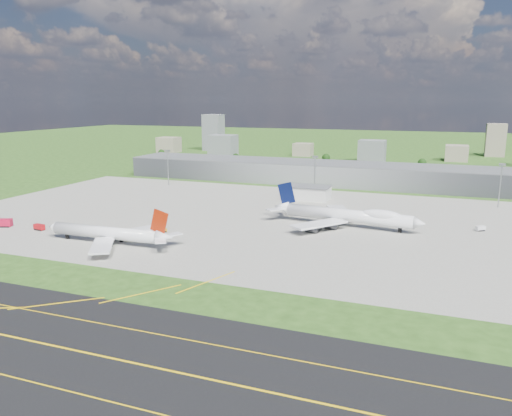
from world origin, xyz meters
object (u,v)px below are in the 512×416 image
(airliner_blue_quad, at_px, (348,216))
(van_white_near, at_px, (317,227))
(airliner_red_twin, at_px, (110,234))
(crash_tender, at_px, (39,227))
(fire_truck, at_px, (2,223))
(tug_yellow, at_px, (164,231))
(van_white_far, at_px, (480,229))

(airliner_blue_quad, xyz_separation_m, van_white_near, (-12.44, -11.55, -4.17))
(airliner_red_twin, height_order, crash_tender, airliner_red_twin)
(fire_truck, height_order, van_white_near, fire_truck)
(airliner_red_twin, relative_size, airliner_blue_quad, 0.82)
(crash_tender, distance_m, tug_yellow, 60.66)
(van_white_far, bearing_deg, crash_tender, 162.63)
(tug_yellow, relative_size, van_white_far, 0.74)
(fire_truck, relative_size, van_white_near, 1.64)
(van_white_near, height_order, van_white_far, van_white_near)
(airliner_blue_quad, distance_m, tug_yellow, 90.00)
(fire_truck, relative_size, tug_yellow, 2.57)
(airliner_red_twin, distance_m, airliner_blue_quad, 113.02)
(crash_tender, relative_size, van_white_near, 0.97)
(van_white_far, bearing_deg, van_white_near, 161.42)
(fire_truck, xyz_separation_m, crash_tender, (21.78, 1.51, -0.52))
(crash_tender, bearing_deg, airliner_red_twin, -2.22)
(airliner_blue_quad, bearing_deg, van_white_far, 19.76)
(crash_tender, bearing_deg, van_white_near, 27.49)
(crash_tender, bearing_deg, tug_yellow, 23.70)
(airliner_blue_quad, relative_size, fire_truck, 7.91)
(airliner_blue_quad, xyz_separation_m, fire_truck, (-159.36, -61.12, -3.60))
(airliner_red_twin, xyz_separation_m, van_white_far, (152.34, 80.62, -3.40))
(van_white_far, bearing_deg, tug_yellow, 163.87)
(crash_tender, bearing_deg, van_white_far, 26.79)
(crash_tender, bearing_deg, fire_truck, -169.57)
(fire_truck, distance_m, tug_yellow, 82.07)
(airliner_red_twin, bearing_deg, van_white_near, -146.33)
(airliner_blue_quad, distance_m, van_white_far, 62.83)
(fire_truck, xyz_separation_m, tug_yellow, (79.72, 19.46, -1.11))
(fire_truck, distance_m, van_white_near, 155.06)
(crash_tender, bearing_deg, airliner_blue_quad, 29.91)
(van_white_near, bearing_deg, airliner_blue_quad, -37.99)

